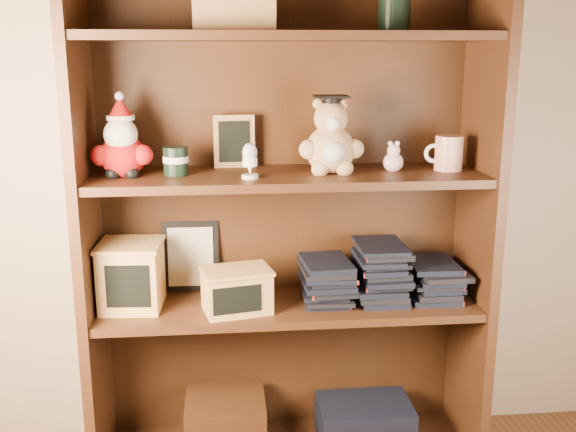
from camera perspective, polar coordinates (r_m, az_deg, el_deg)
name	(u,v)px	position (r m, az deg, el deg)	size (l,w,h in m)	color
bookcase	(286,225)	(2.06, -0.21, -0.78)	(1.20, 0.35, 1.60)	#402312
shelf_lower	(288,305)	(2.09, 0.00, -7.54)	(1.14, 0.33, 0.02)	#402312
shelf_upper	(288,177)	(1.98, 0.00, 3.31)	(1.14, 0.33, 0.02)	#402312
santa_plush	(122,145)	(1.97, -13.89, 5.85)	(0.17, 0.13, 0.25)	#A50F0F
teachers_tin	(176,161)	(1.96, -9.47, 4.65)	(0.07, 0.07, 0.08)	black
chalkboard_plaque	(234,142)	(2.07, -4.58, 6.26)	(0.13, 0.07, 0.16)	#9E7547
egg_cup	(250,159)	(1.88, -3.25, 4.80)	(0.05, 0.05, 0.10)	white
grad_teddy_bear	(331,143)	(1.97, 3.65, 6.19)	(0.19, 0.16, 0.23)	tan
pink_figurine	(393,159)	(2.02, 8.90, 4.75)	(0.06, 0.06, 0.09)	beige
teacher_mug	(448,153)	(2.07, 13.38, 5.21)	(0.12, 0.08, 0.10)	silver
certificate_frame	(191,256)	(2.17, -8.24, -3.37)	(0.18, 0.05, 0.22)	black
treats_box	(131,275)	(2.06, -13.11, -4.87)	(0.19, 0.19, 0.20)	#DDA85A
pencils_box	(237,290)	(1.99, -4.36, -6.27)	(0.22, 0.18, 0.13)	#DDA85A
book_stack_left	(327,278)	(2.07, 3.29, -5.24)	(0.14, 0.20, 0.14)	black
book_stack_mid	(381,271)	(2.10, 7.87, -4.64)	(0.14, 0.20, 0.18)	black
book_stack_right	(435,279)	(2.16, 12.32, -5.24)	(0.14, 0.20, 0.11)	black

